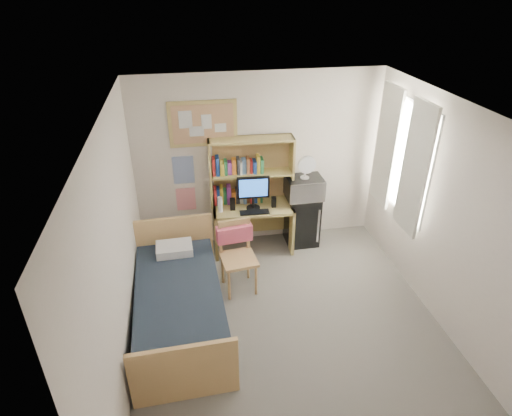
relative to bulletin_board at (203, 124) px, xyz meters
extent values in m
cube|color=slate|center=(0.78, -2.08, -1.93)|extent=(3.60, 4.20, 0.02)
cube|color=white|center=(0.78, -2.08, 0.68)|extent=(3.60, 4.20, 0.02)
cube|color=silver|center=(0.78, 0.02, -0.62)|extent=(3.60, 0.04, 2.60)
cube|color=silver|center=(-1.02, -2.08, -0.62)|extent=(0.04, 4.20, 2.60)
cube|color=silver|center=(2.58, -2.08, -0.62)|extent=(0.04, 4.20, 2.60)
cube|color=white|center=(2.53, -0.88, -0.32)|extent=(0.10, 1.40, 1.70)
cube|color=white|center=(2.50, -1.28, -0.32)|extent=(0.04, 0.55, 1.70)
cube|color=white|center=(2.50, -0.48, -0.32)|extent=(0.04, 0.55, 1.70)
cube|color=tan|center=(0.00, 0.00, 0.00)|extent=(0.94, 0.03, 0.64)
cube|color=#26489B|center=(-0.32, 0.01, -0.67)|extent=(0.30, 0.01, 0.42)
cube|color=red|center=(-0.32, 0.01, -1.14)|extent=(0.28, 0.01, 0.36)
cube|color=tan|center=(0.64, -0.30, -1.56)|extent=(1.19, 0.63, 0.73)
cube|color=tan|center=(0.29, -1.22, -1.43)|extent=(0.54, 0.54, 0.97)
cube|color=black|center=(1.41, -0.24, -1.52)|extent=(0.47, 0.47, 0.80)
cube|color=black|center=(-0.49, -1.78, -1.64)|extent=(1.07, 2.05, 0.56)
cube|color=tan|center=(0.64, -0.15, -0.70)|extent=(1.22, 0.36, 0.99)
cube|color=black|center=(0.63, -0.36, -0.94)|extent=(0.46, 0.06, 0.49)
cube|color=black|center=(0.63, -0.50, -1.18)|extent=(0.42, 0.15, 0.02)
cube|color=black|center=(0.33, -0.34, -1.10)|extent=(0.08, 0.08, 0.18)
cube|color=black|center=(0.93, -0.37, -1.11)|extent=(0.07, 0.07, 0.16)
cylinder|color=white|center=(0.15, -0.37, -1.08)|extent=(0.07, 0.07, 0.23)
cube|color=#F05B74|center=(0.27, -1.02, -1.17)|extent=(0.48, 0.20, 0.22)
cube|color=#B5B5BA|center=(1.41, -0.26, -0.97)|extent=(0.53, 0.40, 0.31)
cylinder|color=white|center=(1.41, -0.26, -0.65)|extent=(0.26, 0.26, 0.32)
cube|color=white|center=(-0.52, -1.03, -1.31)|extent=(0.47, 0.34, 0.11)
camera|label=1|loc=(-0.29, -5.71, 1.82)|focal=30.00mm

